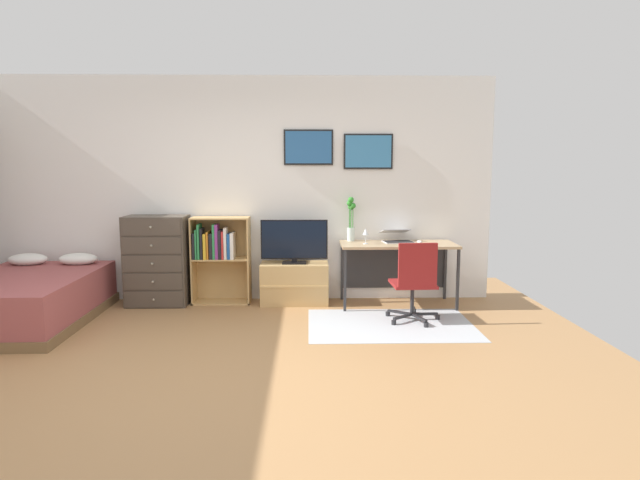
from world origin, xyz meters
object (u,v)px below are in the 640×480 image
tv_stand (295,283)px  bamboo_vase (351,219)px  dresser (158,260)px  laptop (397,237)px  bookshelf (218,252)px  wine_glass (366,232)px  desk (397,253)px  office_chair (415,280)px  television (294,242)px  bed (25,299)px  computer_mouse (419,242)px

tv_stand → bamboo_vase: bamboo_vase is taller
dresser → laptop: bearing=0.7°
dresser → bookshelf: bearing=4.8°
wine_glass → desk: bearing=18.8°
office_chair → dresser: bearing=161.8°
tv_stand → television: television is taller
dresser → bed: bearing=-147.9°
dresser → desk: size_ratio=0.79×
bed → wine_glass: bearing=7.9°
bookshelf → computer_mouse: bearing=-3.8°
bookshelf → laptop: 2.14m
bed → bamboo_vase: bamboo_vase is taller
dresser → wine_glass: bearing=-3.4°
laptop → computer_mouse: 0.28m
bamboo_vase → wine_glass: bamboo_vase is taller
computer_mouse → wine_glass: size_ratio=0.58×
bed → bamboo_vase: (3.47, 0.85, 0.75)m
computer_mouse → bamboo_vase: bamboo_vase is taller
wine_glass → bookshelf: bearing=173.3°
dresser → office_chair: (2.89, -0.83, -0.07)m
desk → tv_stand: bearing=178.7°
laptop → wine_glass: size_ratio=2.32×
office_chair → bed: bearing=176.5°
office_chair → laptop: 0.93m
television → tv_stand: bearing=90.0°
tv_stand → laptop: laptop is taller
television → computer_mouse: size_ratio=7.58×
dresser → office_chair: bearing=-16.0°
dresser → bamboo_vase: (2.30, 0.11, 0.48)m
bed → desk: bearing=8.9°
television → dresser: bearing=179.7°
dresser → television: size_ratio=1.34×
bed → computer_mouse: size_ratio=18.67×
bed → bookshelf: size_ratio=1.88×
bed → laptop: laptop is taller
bed → tv_stand: bearing=13.7°
office_chair → computer_mouse: (0.19, 0.73, 0.30)m
bookshelf → computer_mouse: (2.38, -0.16, 0.14)m
bed → dresser: (1.18, 0.74, 0.27)m
television → laptop: 1.22m
laptop → wine_glass: wine_glass is taller
bed → office_chair: bearing=-2.7°
desk → computer_mouse: 0.30m
desk → computer_mouse: size_ratio=12.87×
bed → tv_stand: (2.79, 0.75, -0.01)m
tv_stand → laptop: (1.22, 0.02, 0.56)m
bamboo_vase → television: bearing=-169.9°
computer_mouse → laptop: bearing=152.4°
television → computer_mouse: television is taller
bookshelf → wine_glass: (1.74, -0.20, 0.26)m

